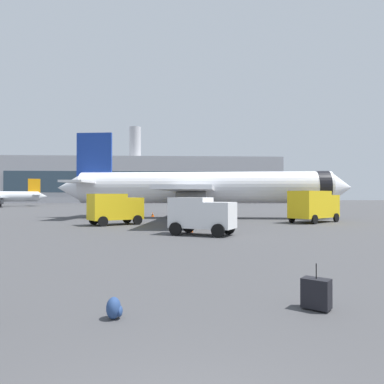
# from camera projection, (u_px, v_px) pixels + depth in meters

# --- Properties ---
(airplane_at_gate) EXTENTS (35.76, 32.35, 10.50)m
(airplane_at_gate) POSITION_uv_depth(u_px,v_px,m) (201.00, 188.00, 43.18)
(airplane_at_gate) COLOR white
(airplane_at_gate) RESTS_ON ground
(service_truck) EXTENTS (5.24, 4.41, 2.90)m
(service_truck) POSITION_uv_depth(u_px,v_px,m) (115.00, 208.00, 33.28)
(service_truck) COLOR yellow
(service_truck) RESTS_ON ground
(fuel_truck) EXTENTS (6.20, 5.60, 3.20)m
(fuel_truck) POSITION_uv_depth(u_px,v_px,m) (314.00, 205.00, 36.22)
(fuel_truck) COLOR yellow
(fuel_truck) RESTS_ON ground
(cargo_van) EXTENTS (4.83, 3.90, 2.60)m
(cargo_van) POSITION_uv_depth(u_px,v_px,m) (201.00, 214.00, 24.69)
(cargo_van) COLOR white
(cargo_van) RESTS_ON ground
(safety_cone_near) EXTENTS (0.44, 0.44, 0.60)m
(safety_cone_near) POSITION_uv_depth(u_px,v_px,m) (292.00, 219.00, 37.40)
(safety_cone_near) COLOR #F2590C
(safety_cone_near) RESTS_ON ground
(safety_cone_mid) EXTENTS (0.44, 0.44, 0.81)m
(safety_cone_mid) POSITION_uv_depth(u_px,v_px,m) (190.00, 227.00, 26.56)
(safety_cone_mid) COLOR #F2590C
(safety_cone_mid) RESTS_ON ground
(safety_cone_far) EXTENTS (0.44, 0.44, 0.62)m
(safety_cone_far) POSITION_uv_depth(u_px,v_px,m) (153.00, 214.00, 45.93)
(safety_cone_far) COLOR #F2590C
(safety_cone_far) RESTS_ON ground
(rolling_suitcase) EXTENTS (0.75, 0.72, 1.10)m
(rolling_suitcase) POSITION_uv_depth(u_px,v_px,m) (316.00, 293.00, 8.54)
(rolling_suitcase) COLOR black
(rolling_suitcase) RESTS_ON ground
(traveller_backpack) EXTENTS (0.36, 0.40, 0.48)m
(traveller_backpack) POSITION_uv_depth(u_px,v_px,m) (114.00, 308.00, 7.89)
(traveller_backpack) COLOR navy
(traveller_backpack) RESTS_ON ground
(terminal_building) EXTENTS (103.14, 17.25, 29.06)m
(terminal_building) POSITION_uv_depth(u_px,v_px,m) (145.00, 180.00, 137.21)
(terminal_building) COLOR #B2B2B7
(terminal_building) RESTS_ON ground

